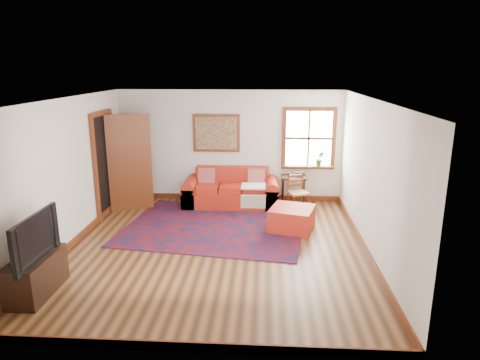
# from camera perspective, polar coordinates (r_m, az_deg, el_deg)

# --- Properties ---
(ground) EXTENTS (5.50, 5.50, 0.00)m
(ground) POSITION_cam_1_polar(r_m,az_deg,el_deg) (7.38, -3.10, -9.02)
(ground) COLOR #3F2211
(ground) RESTS_ON ground
(room_envelope) EXTENTS (5.04, 5.54, 2.52)m
(room_envelope) POSITION_cam_1_polar(r_m,az_deg,el_deg) (6.89, -3.28, 3.68)
(room_envelope) COLOR silver
(room_envelope) RESTS_ON ground
(window) EXTENTS (1.18, 0.20, 1.38)m
(window) POSITION_cam_1_polar(r_m,az_deg,el_deg) (9.60, 9.31, 4.67)
(window) COLOR white
(window) RESTS_ON ground
(doorway) EXTENTS (0.89, 1.08, 2.14)m
(doorway) POSITION_cam_1_polar(r_m,az_deg,el_deg) (9.20, -15.70, 2.31)
(doorway) COLOR black
(doorway) RESTS_ON ground
(framed_artwork) EXTENTS (1.05, 0.07, 0.85)m
(framed_artwork) POSITION_cam_1_polar(r_m,az_deg,el_deg) (9.58, -3.18, 6.26)
(framed_artwork) COLOR #652E15
(framed_artwork) RESTS_ON ground
(persian_rug) EXTENTS (3.65, 3.07, 0.02)m
(persian_rug) POSITION_cam_1_polar(r_m,az_deg,el_deg) (8.29, -3.37, -6.17)
(persian_rug) COLOR #600D16
(persian_rug) RESTS_ON ground
(red_leather_sofa) EXTENTS (2.09, 0.86, 0.82)m
(red_leather_sofa) POSITION_cam_1_polar(r_m,az_deg,el_deg) (9.47, -1.15, -1.77)
(red_leather_sofa) COLOR #AF2516
(red_leather_sofa) RESTS_ON ground
(red_ottoman) EXTENTS (0.94, 0.94, 0.44)m
(red_ottoman) POSITION_cam_1_polar(r_m,az_deg,el_deg) (8.13, 6.93, -5.15)
(red_ottoman) COLOR #AF2516
(red_ottoman) RESTS_ON ground
(side_table) EXTENTS (0.55, 0.41, 0.66)m
(side_table) POSITION_cam_1_polar(r_m,az_deg,el_deg) (9.45, 7.12, -0.22)
(side_table) COLOR black
(side_table) RESTS_ON ground
(ladder_back_chair) EXTENTS (0.49, 0.48, 0.83)m
(ladder_back_chair) POSITION_cam_1_polar(r_m,az_deg,el_deg) (9.13, 7.63, -1.42)
(ladder_back_chair) COLOR tan
(ladder_back_chair) RESTS_ON ground
(media_cabinet) EXTENTS (0.44, 0.98, 0.54)m
(media_cabinet) POSITION_cam_1_polar(r_m,az_deg,el_deg) (6.51, -25.57, -11.39)
(media_cabinet) COLOR black
(media_cabinet) RESTS_ON ground
(television) EXTENTS (0.14, 1.09, 0.63)m
(television) POSITION_cam_1_polar(r_m,az_deg,el_deg) (6.19, -26.46, -6.93)
(television) COLOR black
(television) RESTS_ON media_cabinet
(candle_hurricane) EXTENTS (0.12, 0.12, 0.18)m
(candle_hurricane) POSITION_cam_1_polar(r_m,az_deg,el_deg) (6.70, -23.77, -7.13)
(candle_hurricane) COLOR silver
(candle_hurricane) RESTS_ON media_cabinet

